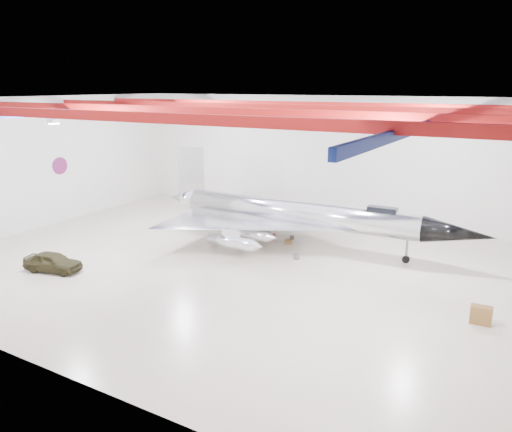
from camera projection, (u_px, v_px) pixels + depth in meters
The scene contains 15 objects.
floor at pixel (241, 266), 33.81m from camera, with size 40.00×40.00×0.00m, color #C2B29A.
wall_back at pixel (328, 158), 44.97m from camera, with size 40.00×40.00×0.00m, color silver.
wall_left at pixel (39, 163), 42.09m from camera, with size 30.00×30.00×0.00m, color silver.
ceiling at pixel (240, 100), 31.01m from camera, with size 40.00×40.00×0.00m, color #0A0F38.
ceiling_structure at pixel (240, 111), 31.18m from camera, with size 39.50×29.50×1.08m.
wall_roundel at pixel (60, 166), 43.86m from camera, with size 1.50×1.50×0.10m, color #B21414.
jet_aircraft at pixel (296, 216), 37.60m from camera, with size 25.70×15.09×7.01m.
jeep at pixel (53, 262), 32.69m from camera, with size 1.55×3.85×1.31m, color #312D18.
desk at pixel (481, 315), 25.50m from camera, with size 1.06×0.53×0.97m, color brown.
crate_ply at pixel (214, 240), 38.70m from camera, with size 0.56×0.45×0.39m, color olive.
toolbox_red at pixel (272, 236), 39.99m from camera, with size 0.48×0.39×0.34m, color maroon.
engine_drum at pixel (296, 257), 35.06m from camera, with size 0.41×0.41×0.37m, color #59595B.
parts_bin at pixel (289, 242), 38.37m from camera, with size 0.53×0.42×0.37m, color olive.
oil_barrel at pixel (265, 237), 39.58m from camera, with size 0.49×0.39×0.34m, color olive.
spares_box at pixel (292, 238), 39.54m from camera, with size 0.35×0.35×0.31m, color #59595B.
Camera 1 is at (16.80, -27.06, 11.88)m, focal length 35.00 mm.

